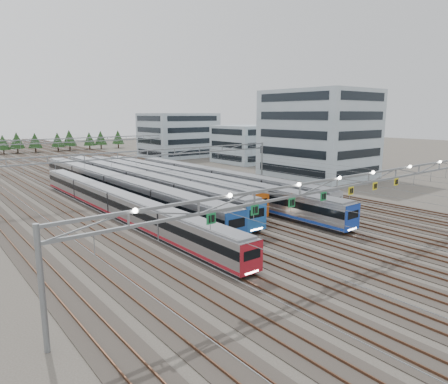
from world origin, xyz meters
TOP-DOWN VIEW (x-y plane):
  - ground at (0.00, 0.00)m, footprint 400.00×400.00m
  - track_bed at (0.00, 100.00)m, footprint 54.00×260.00m
  - train_a at (-11.25, 28.09)m, footprint 2.60×56.04m
  - train_b at (-6.75, 39.79)m, footprint 3.07×64.74m
  - train_c at (-2.25, 40.80)m, footprint 3.15×63.34m
  - train_d at (2.25, 41.94)m, footprint 3.02×57.55m
  - train_e at (6.75, 36.34)m, footprint 2.85×68.03m
  - train_f at (11.25, 34.14)m, footprint 2.93×52.41m
  - gantry_near at (-0.05, -0.12)m, footprint 56.36×0.61m
  - gantry_mid at (0.00, 40.00)m, footprint 56.36×0.36m
  - gantry_far at (0.00, 85.00)m, footprint 56.36×0.36m
  - depot_bldg_south at (40.45, 34.70)m, footprint 18.00×22.00m
  - depot_bldg_mid at (44.90, 64.99)m, footprint 14.00×16.00m
  - depot_bldg_north at (38.67, 91.73)m, footprint 22.00×18.00m
  - treeline at (-4.05, 137.50)m, footprint 87.50×5.60m

SIDE VIEW (x-z plane):
  - ground at x=0.00m, z-range 0.00..0.00m
  - track_bed at x=0.00m, z-range -1.22..4.20m
  - train_a at x=-11.25m, z-range 0.25..3.63m
  - train_e at x=6.75m, z-range 0.25..3.97m
  - train_f at x=11.25m, z-range 0.25..4.06m
  - train_d at x=2.25m, z-range 0.25..4.19m
  - train_b at x=-6.75m, z-range 0.25..4.26m
  - train_c at x=-2.25m, z-range 0.25..4.37m
  - treeline at x=-4.05m, z-range 0.72..7.74m
  - depot_bldg_mid at x=44.90m, z-range 0.00..10.85m
  - gantry_mid at x=0.00m, z-range 2.39..10.39m
  - gantry_far at x=0.00m, z-range 2.39..10.39m
  - gantry_near at x=-0.05m, z-range 3.05..11.13m
  - depot_bldg_north at x=38.67m, z-range 0.00..14.40m
  - depot_bldg_south at x=40.45m, z-range 0.00..19.41m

